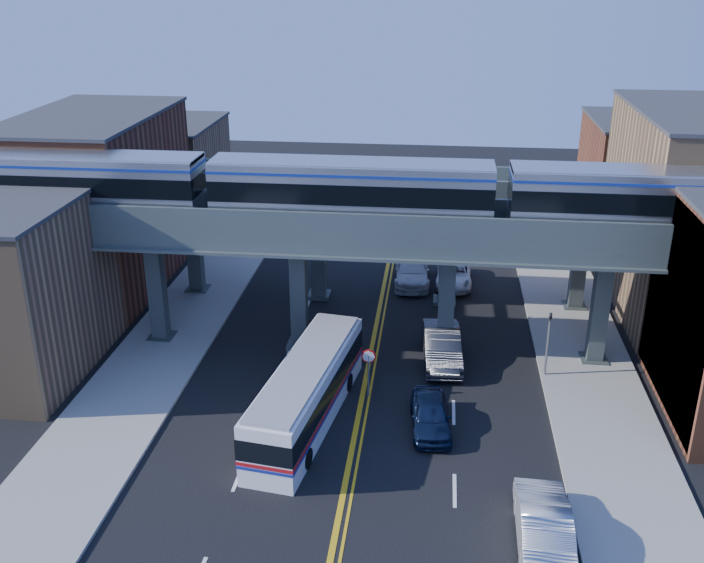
{
  "coord_description": "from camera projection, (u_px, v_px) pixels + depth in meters",
  "views": [
    {
      "loc": [
        3.29,
        -30.59,
        20.12
      ],
      "look_at": [
        -0.92,
        6.6,
        4.64
      ],
      "focal_mm": 40.0,
      "sensor_mm": 36.0,
      "label": 1
    }
  ],
  "objects": [
    {
      "name": "stop_sign",
      "position": [
        369.0,
        365.0,
        38.17
      ],
      "size": [
        0.76,
        0.09,
        2.63
      ],
      "color": "slate",
      "rests_on": "ground"
    },
    {
      "name": "building_east_b",
      "position": [
        694.0,
        215.0,
        46.59
      ],
      "size": [
        8.0,
        14.0,
        12.0
      ],
      "primitive_type": "cube",
      "color": "olive",
      "rests_on": "ground"
    },
    {
      "name": "car_lane_c",
      "position": [
        454.0,
        274.0,
        52.04
      ],
      "size": [
        2.39,
        5.03,
        1.39
      ],
      "primitive_type": "imported",
      "rotation": [
        0.0,
        0.0,
        -0.02
      ],
      "color": "white",
      "rests_on": "ground"
    },
    {
      "name": "car_lane_a",
      "position": [
        431.0,
        414.0,
        35.94
      ],
      "size": [
        2.15,
        4.5,
        1.48
      ],
      "primitive_type": "imported",
      "rotation": [
        0.0,
        0.0,
        0.09
      ],
      "color": "black",
      "rests_on": "ground"
    },
    {
      "name": "building_west_b",
      "position": [
        99.0,
        202.0,
        50.63
      ],
      "size": [
        8.0,
        14.0,
        11.0
      ],
      "primitive_type": "cube",
      "color": "brown",
      "rests_on": "ground"
    },
    {
      "name": "transit_bus",
      "position": [
        307.0,
        393.0,
        36.31
      ],
      "size": [
        4.1,
        11.41,
        2.87
      ],
      "rotation": [
        0.0,
        0.0,
        1.42
      ],
      "color": "white",
      "rests_on": "ground"
    },
    {
      "name": "building_east_c",
      "position": [
        641.0,
        182.0,
        59.1
      ],
      "size": [
        8.0,
        10.0,
        9.0
      ],
      "primitive_type": "cube",
      "color": "brown",
      "rests_on": "ground"
    },
    {
      "name": "traffic_signal",
      "position": [
        548.0,
        337.0,
        39.79
      ],
      "size": [
        0.15,
        0.18,
        4.1
      ],
      "color": "slate",
      "rests_on": "ground"
    },
    {
      "name": "sidewalk_east",
      "position": [
        578.0,
        343.0,
        44.07
      ],
      "size": [
        5.0,
        70.0,
        0.16
      ],
      "primitive_type": "cube",
      "color": "gray",
      "rests_on": "ground"
    },
    {
      "name": "building_west_a",
      "position": [
        5.0,
        289.0,
        40.0
      ],
      "size": [
        8.0,
        10.0,
        9.0
      ],
      "primitive_type": "cube",
      "color": "olive",
      "rests_on": "ground"
    },
    {
      "name": "elevated_viaduct_far",
      "position": [
        383.0,
        202.0,
        47.42
      ],
      "size": [
        52.0,
        3.6,
        7.4
      ],
      "color": "#394241",
      "rests_on": "ground"
    },
    {
      "name": "transit_train",
      "position": [
        351.0,
        189.0,
        40.08
      ],
      "size": [
        44.8,
        2.81,
        3.27
      ],
      "color": "black",
      "rests_on": "elevated_viaduct_near"
    },
    {
      "name": "sidewalk_west",
      "position": [
        182.0,
        323.0,
        46.47
      ],
      "size": [
        5.0,
        70.0,
        0.16
      ],
      "primitive_type": "cube",
      "color": "gray",
      "rests_on": "ground"
    },
    {
      "name": "elevated_viaduct_near",
      "position": [
        373.0,
        240.0,
        40.99
      ],
      "size": [
        52.0,
        3.6,
        7.4
      ],
      "color": "#394241",
      "rests_on": "ground"
    },
    {
      "name": "car_lane_b",
      "position": [
        442.0,
        346.0,
        41.89
      ],
      "size": [
        2.29,
        5.58,
        1.8
      ],
      "primitive_type": "imported",
      "rotation": [
        0.0,
        0.0,
        0.07
      ],
      "color": "#2F2F31",
      "rests_on": "ground"
    },
    {
      "name": "car_parked_curb",
      "position": [
        543.0,
        523.0,
        28.85
      ],
      "size": [
        1.95,
        5.36,
        1.76
      ],
      "primitive_type": "imported",
      "rotation": [
        0.0,
        0.0,
        3.12
      ],
      "color": "#B3B3B8",
      "rests_on": "ground"
    },
    {
      "name": "ground",
      "position": [
        356.0,
        430.0,
        36.12
      ],
      "size": [
        120.0,
        120.0,
        0.0
      ],
      "primitive_type": "plane",
      "color": "black",
      "rests_on": "ground"
    },
    {
      "name": "mural_panel",
      "position": [
        676.0,
        315.0,
        36.46
      ],
      "size": [
        0.1,
        9.5,
        9.5
      ],
      "primitive_type": "cube",
      "color": "teal",
      "rests_on": "ground"
    },
    {
      "name": "car_lane_d",
      "position": [
        412.0,
        271.0,
        52.29
      ],
      "size": [
        2.52,
        5.7,
        1.63
      ],
      "primitive_type": "imported",
      "rotation": [
        0.0,
        0.0,
        0.04
      ],
      "color": "silver",
      "rests_on": "ground"
    },
    {
      "name": "building_west_c",
      "position": [
        167.0,
        174.0,
        63.14
      ],
      "size": [
        8.0,
        10.0,
        8.0
      ],
      "primitive_type": "cube",
      "color": "olive",
      "rests_on": "ground"
    }
  ]
}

